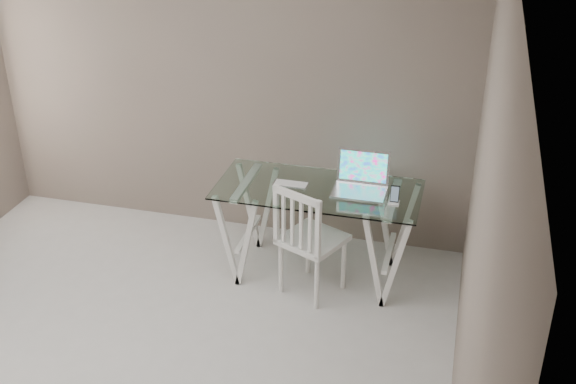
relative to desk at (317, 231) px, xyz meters
name	(u,v)px	position (x,y,z in m)	size (l,w,h in m)	color
room	(65,139)	(-0.97, -1.63, 1.33)	(4.50, 4.52, 2.71)	#B6B4AF
desk	(317,231)	(0.00, 0.00, 0.00)	(1.50, 0.70, 0.75)	silver
chair	(307,237)	(-0.02, -0.28, 0.11)	(0.54, 0.54, 0.90)	silver
laptop	(361,181)	(0.30, 0.07, 0.43)	(0.38, 0.32, 0.27)	silver
keyboard	(291,184)	(-0.21, 0.02, 0.37)	(0.26, 0.11, 0.01)	silver
mouse	(293,194)	(-0.15, -0.16, 0.38)	(0.10, 0.06, 0.03)	white
phone_dock	(394,199)	(0.57, -0.09, 0.40)	(0.07, 0.07, 0.14)	white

